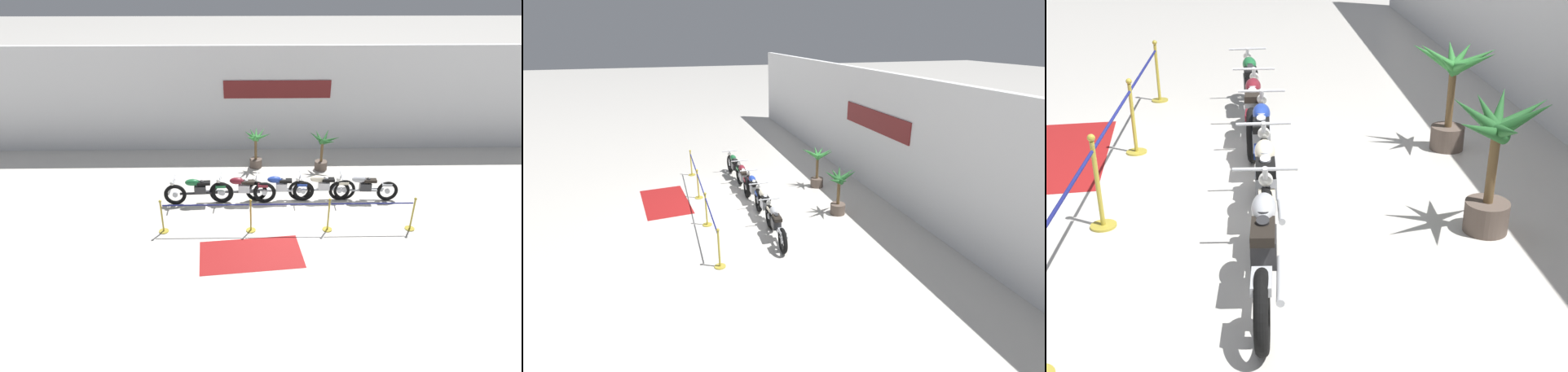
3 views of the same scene
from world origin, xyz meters
The scene contains 14 objects.
ground_plane centered at (0.00, 0.00, 0.00)m, with size 120.00×120.00×0.00m, color silver.
back_wall centered at (0.00, 5.12, 2.10)m, with size 28.00×0.29×4.20m.
motorcycle_green_0 centered at (-2.71, 0.52, 0.46)m, with size 2.23×0.62×0.94m.
motorcycle_maroon_1 centered at (-1.31, 0.56, 0.47)m, with size 2.15×0.62×0.95m.
motorcycle_blue_2 centered at (-0.10, 0.66, 0.45)m, with size 2.23×0.62×0.93m.
motorcycle_cream_3 centered at (1.27, 0.68, 0.47)m, with size 2.20×0.62×0.94m.
motorcycle_silver_4 centered at (2.62, 0.64, 0.46)m, with size 2.25×0.62×0.92m.
potted_palm_left_of_row centered at (1.62, 2.99, 0.81)m, with size 1.17×1.14×1.56m.
potted_palm_right_of_row centered at (-0.84, 3.25, 0.85)m, with size 1.04×1.12×1.54m.
stanchion_far_left centered at (-1.23, -1.08, 0.70)m, with size 7.28×0.28×1.05m.
stanchion_mid_left centered at (-1.03, -1.08, 0.36)m, with size 0.28×0.28×1.05m.
stanchion_mid_right centered at (1.20, -1.08, 0.36)m, with size 0.28×0.28×1.05m.
stanchion_far_right centered at (3.62, -1.08, 0.36)m, with size 0.28×0.28×1.05m.
floor_banner centered at (-1.03, -2.21, 0.00)m, with size 2.72×1.45×0.01m, color maroon.
Camera 2 is at (12.33, -2.15, 5.41)m, focal length 28.00 mm.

